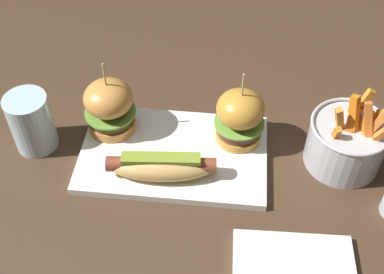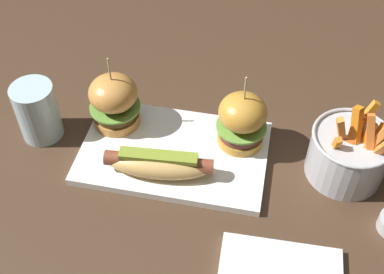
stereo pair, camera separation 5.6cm
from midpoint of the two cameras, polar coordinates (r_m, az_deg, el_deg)
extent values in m
plane|color=#422D1E|center=(0.89, -3.88, -2.28)|extent=(3.00, 3.00, 0.00)
cube|color=white|center=(0.88, -3.90, -1.98)|extent=(0.32, 0.20, 0.01)
ellipsoid|color=tan|center=(0.83, -5.42, -3.43)|extent=(0.18, 0.07, 0.04)
cylinder|color=brown|center=(0.83, -5.44, -3.21)|extent=(0.18, 0.04, 0.03)
cube|color=olive|center=(0.81, -5.52, -2.50)|extent=(0.13, 0.03, 0.01)
cylinder|color=#C8873F|center=(0.92, -10.73, 1.48)|extent=(0.08, 0.08, 0.02)
cylinder|color=#4A3519|center=(0.91, -10.88, 2.28)|extent=(0.08, 0.08, 0.02)
cylinder|color=#609338|center=(0.90, -10.98, 2.76)|extent=(0.09, 0.09, 0.00)
ellipsoid|color=#C8873F|center=(0.88, -11.27, 4.27)|extent=(0.09, 0.09, 0.06)
cylinder|color=tan|center=(0.85, -11.71, 6.50)|extent=(0.00, 0.00, 0.06)
cylinder|color=#C48930|center=(0.89, 3.46, 0.27)|extent=(0.08, 0.08, 0.02)
cylinder|color=brown|center=(0.88, 3.51, 1.06)|extent=(0.07, 0.07, 0.02)
cylinder|color=#6B9E3D|center=(0.87, 3.55, 1.60)|extent=(0.09, 0.09, 0.00)
ellipsoid|color=#C48930|center=(0.85, 3.65, 3.14)|extent=(0.08, 0.08, 0.06)
cylinder|color=tan|center=(0.82, 3.80, 5.45)|extent=(0.00, 0.00, 0.06)
cylinder|color=#B7BABF|center=(0.88, 15.27, -0.85)|extent=(0.13, 0.13, 0.08)
torus|color=#B7BABF|center=(0.85, 15.85, 1.17)|extent=(0.13, 0.13, 0.01)
cube|color=orange|center=(0.87, 15.88, 2.75)|extent=(0.02, 0.04, 0.07)
cube|color=orange|center=(0.84, 13.94, 0.12)|extent=(0.02, 0.03, 0.06)
cube|color=orange|center=(0.85, 17.97, 0.51)|extent=(0.04, 0.04, 0.07)
cube|color=orange|center=(0.84, 17.52, 0.90)|extent=(0.03, 0.04, 0.09)
cube|color=orange|center=(0.85, 17.15, 0.81)|extent=(0.02, 0.03, 0.07)
cube|color=orange|center=(0.86, 16.29, 2.63)|extent=(0.05, 0.03, 0.09)
cube|color=orange|center=(0.84, 18.10, 1.11)|extent=(0.06, 0.04, 0.09)
cube|color=orange|center=(0.84, 14.59, 1.40)|extent=(0.03, 0.03, 0.08)
cube|color=orange|center=(0.86, 16.17, 1.33)|extent=(0.03, 0.02, 0.07)
cube|color=orange|center=(0.84, 16.01, 1.57)|extent=(0.03, 0.04, 0.10)
cube|color=orange|center=(0.84, 15.69, 1.41)|extent=(0.02, 0.05, 0.08)
cube|color=orange|center=(0.85, 18.24, 0.04)|extent=(0.03, 0.03, 0.07)
cylinder|color=silver|center=(0.92, -19.41, 1.52)|extent=(0.07, 0.07, 0.11)
camera|label=1|loc=(0.03, -91.90, -2.04)|focal=47.09mm
camera|label=2|loc=(0.03, 88.10, 2.04)|focal=47.09mm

